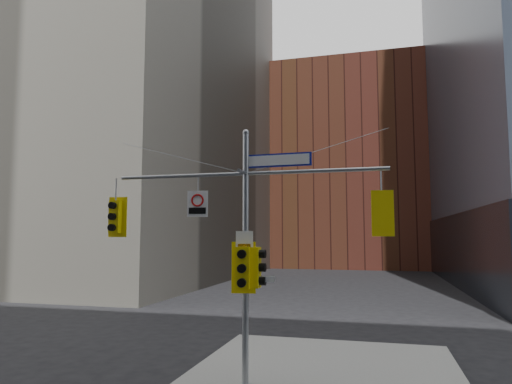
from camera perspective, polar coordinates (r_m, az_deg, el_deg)
The scene contains 12 objects.
sidewalk_corner at distance 15.18m, azimuth 8.74°, elevation -21.26°, with size 8.00×8.00×0.15m, color gray.
brick_midrise at distance 69.31m, azimuth 11.71°, elevation 2.70°, with size 26.00×20.00×28.00m, color maroon.
signal_assembly at distance 13.03m, azimuth -1.31°, elevation -4.60°, with size 8.00×0.80×7.30m.
traffic_light_west_arm at distance 14.78m, azimuth -17.19°, elevation -2.98°, with size 0.60×0.49×1.25m.
traffic_light_east_arm at distance 12.53m, azimuth 15.47°, elevation -2.60°, with size 0.58×0.48×1.21m.
traffic_light_pole_side at distance 12.97m, azimuth 0.09°, elevation -9.40°, with size 0.43×0.37×1.13m.
traffic_light_pole_front at distance 12.80m, azimuth -1.67°, elevation -9.46°, with size 0.68×0.60×1.43m.
street_sign_blade at distance 12.98m, azimuth 2.67°, elevation 3.99°, with size 1.97×0.12×0.38m.
regulatory_sign_arm at distance 13.52m, azimuth -7.32°, elevation -1.37°, with size 0.62×0.12×0.77m.
regulatory_sign_pole at distance 12.92m, azimuth -1.46°, elevation -6.42°, with size 0.50×0.06×0.65m.
street_blade_ew at distance 12.97m, azimuth 0.63°, elevation -10.83°, with size 0.79×0.07×0.16m.
street_blade_ns at distance 13.55m, azimuth -0.78°, elevation -11.87°, with size 0.10×0.79×0.16m.
Camera 1 is at (3.62, -10.52, 4.20)m, focal length 32.00 mm.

